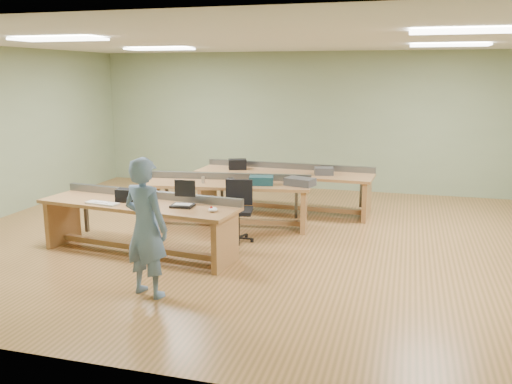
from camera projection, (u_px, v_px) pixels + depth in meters
floor at (271, 240)px, 8.42m from camera, size 10.00×10.00×0.00m
ceiling at (273, 40)px, 7.78m from camera, size 10.00×10.00×0.00m
wall_back at (316, 122)px, 11.86m from camera, size 10.00×0.04×3.00m
wall_front at (151, 205)px, 4.34m from camera, size 10.00×0.04×3.00m
fluor_panels at (273, 42)px, 7.78m from camera, size 6.20×3.50×0.03m
workbench_front at (140, 216)px, 7.68m from camera, size 3.01×1.13×0.86m
workbench_mid at (227, 194)px, 9.07m from camera, size 2.86×1.11×0.86m
workbench_back at (284, 182)px, 10.07m from camera, size 3.30×1.00×0.86m
person at (146, 227)px, 6.17m from camera, size 0.68×0.54×1.63m
laptop_base at (182, 206)px, 7.39m from camera, size 0.31×0.26×0.03m
laptop_screen at (185, 188)px, 7.45m from camera, size 0.30×0.03×0.23m
keyboard at (102, 203)px, 7.53m from camera, size 0.51×0.23×0.03m
trackball_mouse at (213, 209)px, 7.13m from camera, size 0.14×0.16×0.06m
camera_bag at (126, 195)px, 7.67m from camera, size 0.29×0.20×0.18m
task_chair at (238, 219)px, 8.34m from camera, size 0.58×0.58×0.93m
parts_bin_teal at (261, 180)px, 8.88m from camera, size 0.44×0.37×0.14m
parts_bin_grey at (300, 182)px, 8.79m from camera, size 0.52×0.41×0.12m
mug at (231, 181)px, 8.96m from camera, size 0.15×0.15×0.09m
drinks_can at (203, 180)px, 8.98m from camera, size 0.07×0.07×0.11m
storage_box_back at (237, 164)px, 10.28m from camera, size 0.40×0.34×0.19m
tray_back at (324, 171)px, 9.72m from camera, size 0.38×0.31×0.13m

